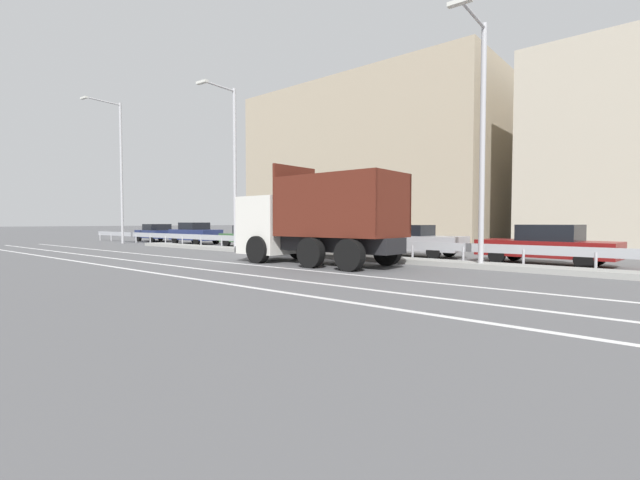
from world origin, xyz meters
name	(u,v)px	position (x,y,z in m)	size (l,w,h in m)	color
ground_plane	(273,258)	(0.00, 0.00, 0.00)	(320.00, 320.00, 0.00)	#565659
lane_strip_0	(284,268)	(3.31, -2.62, 0.00)	(49.17, 0.16, 0.01)	silver
lane_strip_1	(237,273)	(3.31, -4.63, 0.00)	(49.17, 0.16, 0.01)	silver
lane_strip_2	(192,279)	(3.31, -6.19, 0.00)	(49.17, 0.16, 0.01)	silver
median_island	(300,254)	(0.00, 1.73, 0.09)	(27.04, 1.10, 0.18)	gray
median_guardrail	(315,243)	(0.00, 2.80, 0.57)	(49.17, 0.09, 0.78)	#9EA0A5
dump_truck	(301,228)	(2.44, -0.83, 1.34)	(6.74, 2.72, 3.73)	silver
median_road_sign	(312,228)	(0.76, 1.73, 1.28)	(0.68, 0.16, 2.47)	white
street_lamp_0	(119,166)	(-17.74, 1.49, 5.66)	(0.72, 2.77, 10.21)	#ADADB2
street_lamp_1	(232,161)	(-4.64, 1.47, 4.81)	(0.71, 2.32, 8.64)	#ADADB2
street_lamp_2	(481,131)	(8.47, 1.41, 4.58)	(0.71, 2.51, 8.15)	#ADADB2
parked_car_0	(156,233)	(-18.68, 4.86, 0.71)	(3.92, 2.20, 1.41)	navy
parked_car_1	(195,233)	(-12.99, 4.68, 0.77)	(4.23, 1.86, 1.53)	navy
parked_car_2	(249,236)	(-7.45, 5.00, 0.69)	(3.95, 1.96, 1.36)	#335B33
parked_car_3	(319,238)	(-1.67, 5.06, 0.70)	(3.86, 2.11, 1.37)	maroon
parked_car_4	(410,240)	(4.14, 4.68, 0.73)	(4.87, 1.85, 1.44)	#A3A3A8
parked_car_5	(547,245)	(9.86, 4.47, 0.73)	(4.77, 2.21, 1.48)	maroon
background_building_0	(380,167)	(-6.66, 19.21, 6.40)	(21.10, 12.53, 12.81)	tan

